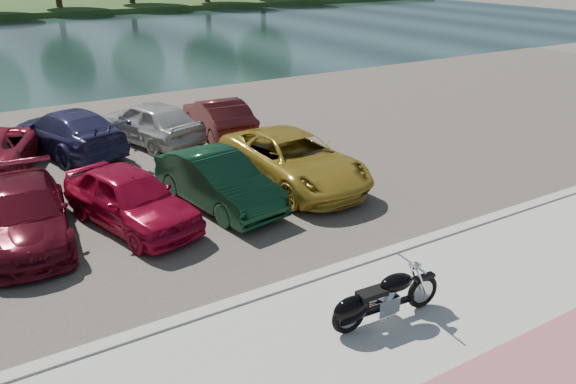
# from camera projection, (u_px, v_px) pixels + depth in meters

# --- Properties ---
(ground) EXTENTS (200.00, 200.00, 0.00)m
(ground) POSITION_uv_depth(u_px,v_px,m) (420.00, 313.00, 10.58)
(ground) COLOR #595447
(ground) RESTS_ON ground
(promenade) EXTENTS (60.00, 6.00, 0.10)m
(promenade) POSITION_uv_depth(u_px,v_px,m) (460.00, 340.00, 9.77)
(promenade) COLOR #BBB9B0
(promenade) RESTS_ON ground
(kerb) EXTENTS (60.00, 0.30, 0.14)m
(kerb) POSITION_uv_depth(u_px,v_px,m) (355.00, 264.00, 12.13)
(kerb) COLOR #BBB9B0
(kerb) RESTS_ON ground
(parking_lot) EXTENTS (60.00, 18.00, 0.04)m
(parking_lot) POSITION_uv_depth(u_px,v_px,m) (194.00, 151.00, 19.24)
(parking_lot) COLOR #464038
(parking_lot) RESTS_ON ground
(river) EXTENTS (120.00, 40.00, 0.00)m
(river) POSITION_uv_depth(u_px,v_px,m) (45.00, 45.00, 42.08)
(river) COLOR #182C29
(river) RESTS_ON ground
(motorcycle) EXTENTS (2.33, 0.75, 1.05)m
(motorcycle) POSITION_uv_depth(u_px,v_px,m) (377.00, 301.00, 9.99)
(motorcycle) COLOR black
(motorcycle) RESTS_ON promenade
(car_3) EXTENTS (2.31, 4.75, 1.33)m
(car_3) POSITION_uv_depth(u_px,v_px,m) (25.00, 214.00, 12.98)
(car_3) COLOR #550C18
(car_3) RESTS_ON parking_lot
(car_4) EXTENTS (2.79, 4.57, 1.45)m
(car_4) POSITION_uv_depth(u_px,v_px,m) (130.00, 198.00, 13.69)
(car_4) COLOR #A60B2C
(car_4) RESTS_ON parking_lot
(car_5) EXTENTS (2.17, 4.45, 1.41)m
(car_5) POSITION_uv_depth(u_px,v_px,m) (218.00, 181.00, 14.80)
(car_5) COLOR #0D311B
(car_5) RESTS_ON parking_lot
(car_6) EXTENTS (2.69, 5.45, 1.49)m
(car_6) POSITION_uv_depth(u_px,v_px,m) (293.00, 160.00, 16.19)
(car_6) COLOR #AF8E28
(car_6) RESTS_ON parking_lot
(car_11) EXTENTS (3.39, 5.49, 1.48)m
(car_11) POSITION_uv_depth(u_px,v_px,m) (68.00, 132.00, 18.76)
(car_11) COLOR navy
(car_11) RESTS_ON parking_lot
(car_12) EXTENTS (3.07, 4.82, 1.53)m
(car_12) POSITION_uv_depth(u_px,v_px,m) (150.00, 122.00, 19.77)
(car_12) COLOR beige
(car_12) RESTS_ON parking_lot
(car_13) EXTENTS (1.82, 4.38, 1.41)m
(car_13) POSITION_uv_depth(u_px,v_px,m) (218.00, 117.00, 20.53)
(car_13) COLOR #531616
(car_13) RESTS_ON parking_lot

